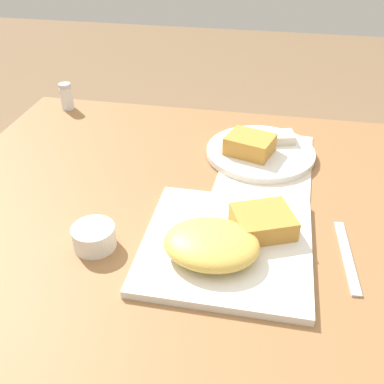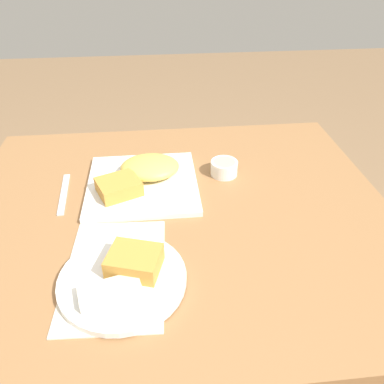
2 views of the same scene
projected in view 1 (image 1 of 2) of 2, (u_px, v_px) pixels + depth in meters
dining_table at (191, 238)px, 0.91m from camera, size 1.03×0.87×0.73m
menu_card at (267, 163)px, 0.98m from camera, size 0.20×0.30×0.00m
plate_square_near at (226, 241)px, 0.74m from camera, size 0.28×0.28×0.06m
plate_oval_far at (259, 149)px, 1.00m from camera, size 0.24×0.24×0.05m
sauce_ramekin at (94, 236)px, 0.75m from camera, size 0.07×0.07×0.04m
salt_shaker at (67, 98)px, 1.21m from camera, size 0.03×0.03×0.07m
butter_knife at (347, 256)px, 0.74m from camera, size 0.03×0.18×0.00m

